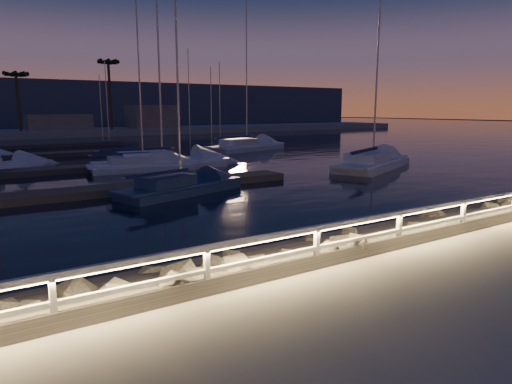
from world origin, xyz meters
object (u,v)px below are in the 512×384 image
sailboat_d (372,163)px  sailboat_h (159,162)px  guard_rail (282,244)px  sailboat_g (140,165)px  sailboat_l (245,146)px  sailboat_c (178,186)px

sailboat_d → sailboat_h: bearing=122.3°
guard_rail → sailboat_d: size_ratio=2.62×
sailboat_d → sailboat_g: 17.16m
sailboat_h → sailboat_l: (13.40, 9.41, -0.00)m
guard_rail → sailboat_c: sailboat_c is taller
sailboat_g → sailboat_h: (1.69, 0.69, 0.06)m
sailboat_c → sailboat_g: 9.98m
sailboat_c → sailboat_d: size_ratio=0.76×
sailboat_c → sailboat_g: size_ratio=0.97×
guard_rail → sailboat_h: (6.40, 24.59, -0.90)m
sailboat_c → sailboat_l: sailboat_l is taller
sailboat_c → sailboat_h: bearing=56.2°
guard_rail → sailboat_c: 14.45m
sailboat_d → sailboat_g: sailboat_d is taller
sailboat_d → sailboat_l: bearing=65.7°
sailboat_d → sailboat_g: size_ratio=1.28×
guard_rail → sailboat_l: sailboat_l is taller
sailboat_c → sailboat_h: (3.01, 10.58, 0.06)m
sailboat_l → sailboat_h: bearing=-161.2°
sailboat_c → sailboat_d: bearing=-11.8°
sailboat_c → sailboat_g: sailboat_g is taller
guard_rail → sailboat_l: size_ratio=2.59×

